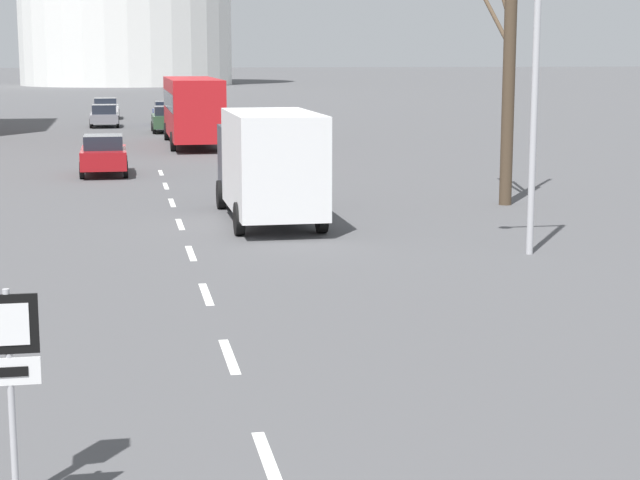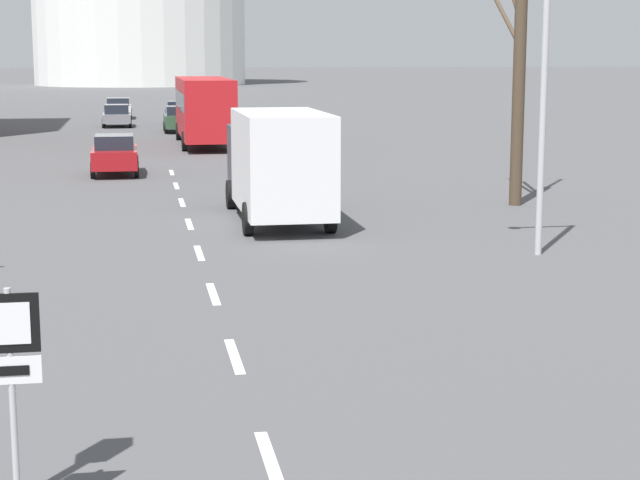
{
  "view_description": "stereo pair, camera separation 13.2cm",
  "coord_description": "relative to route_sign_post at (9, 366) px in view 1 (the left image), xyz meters",
  "views": [
    {
      "loc": [
        -1.59,
        -4.0,
        4.68
      ],
      "look_at": [
        0.28,
        5.98,
        2.92
      ],
      "focal_mm": 60.0,
      "sensor_mm": 36.0,
      "label": 1
    },
    {
      "loc": [
        -1.46,
        -4.02,
        4.68
      ],
      "look_at": [
        0.28,
        5.98,
        2.92
      ],
      "focal_mm": 60.0,
      "sensor_mm": 36.0,
      "label": 2
    }
  ],
  "objects": [
    {
      "name": "lane_stripe_3",
      "position": [
        2.73,
        10.17,
        -1.65
      ],
      "size": [
        0.16,
        2.0,
        0.01
      ],
      "primitive_type": "cube",
      "color": "silver",
      "rests_on": "ground_plane"
    },
    {
      "name": "bare_tree_right_near",
      "position": [
        13.1,
        21.44,
        2.91
      ],
      "size": [
        1.34,
        3.67,
        9.72
      ],
      "color": "#473828",
      "rests_on": "ground_plane"
    },
    {
      "name": "city_bus",
      "position": [
        4.92,
        45.62,
        0.4
      ],
      "size": [
        2.66,
        10.8,
        3.48
      ],
      "color": "red",
      "rests_on": "ground_plane"
    },
    {
      "name": "lane_stripe_6",
      "position": [
        2.73,
        23.67,
        -1.65
      ],
      "size": [
        0.16,
        2.0,
        0.01
      ],
      "primitive_type": "cube",
      "color": "silver",
      "rests_on": "ground_plane"
    },
    {
      "name": "sedan_near_left",
      "position": [
        4.27,
        62.84,
        -0.84
      ],
      "size": [
        1.74,
        3.91,
        1.59
      ],
      "color": "navy",
      "rests_on": "ground_plane"
    },
    {
      "name": "lane_stripe_7",
      "position": [
        2.73,
        28.17,
        -1.65
      ],
      "size": [
        0.16,
        2.0,
        0.01
      ],
      "primitive_type": "cube",
      "color": "silver",
      "rests_on": "ground_plane"
    },
    {
      "name": "delivery_truck",
      "position": [
        5.26,
        19.26,
        0.05
      ],
      "size": [
        2.44,
        7.2,
        3.14
      ],
      "color": "#333842",
      "rests_on": "ground_plane"
    },
    {
      "name": "sedan_mid_centre",
      "position": [
        3.98,
        55.56,
        -0.84
      ],
      "size": [
        1.76,
        3.99,
        1.6
      ],
      "color": "#2D4C33",
      "rests_on": "ground_plane"
    },
    {
      "name": "lane_stripe_4",
      "position": [
        2.73,
        14.67,
        -1.65
      ],
      "size": [
        0.16,
        2.0,
        0.01
      ],
      "primitive_type": "cube",
      "color": "silver",
      "rests_on": "ground_plane"
    },
    {
      "name": "lane_stripe_2",
      "position": [
        2.73,
        5.67,
        -1.65
      ],
      "size": [
        0.16,
        2.0,
        0.01
      ],
      "primitive_type": "cube",
      "color": "silver",
      "rests_on": "ground_plane"
    },
    {
      "name": "street_lamp_right",
      "position": [
        10.31,
        13.1,
        3.19
      ],
      "size": [
        1.92,
        0.36,
        7.88
      ],
      "color": "#B2B2B7",
      "rests_on": "ground_plane"
    },
    {
      "name": "route_sign_post",
      "position": [
        0.0,
        0.0,
        0.0
      ],
      "size": [
        0.6,
        0.08,
        2.43
      ],
      "color": "#B2B2B7",
      "rests_on": "ground_plane"
    },
    {
      "name": "sedan_near_right",
      "position": [
        0.21,
        61.27,
        -0.91
      ],
      "size": [
        1.89,
        3.89,
        1.47
      ],
      "color": "slate",
      "rests_on": "ground_plane"
    },
    {
      "name": "lane_stripe_5",
      "position": [
        2.73,
        19.17,
        -1.65
      ],
      "size": [
        0.16,
        2.0,
        0.01
      ],
      "primitive_type": "cube",
      "color": "silver",
      "rests_on": "ground_plane"
    },
    {
      "name": "lane_stripe_8",
      "position": [
        2.73,
        32.67,
        -1.65
      ],
      "size": [
        0.16,
        2.0,
        0.01
      ],
      "primitive_type": "cube",
      "color": "silver",
      "rests_on": "ground_plane"
    },
    {
      "name": "sedan_far_left",
      "position": [
        0.51,
        32.2,
        -0.84
      ],
      "size": [
        1.82,
        3.91,
        1.59
      ],
      "color": "maroon",
      "rests_on": "ground_plane"
    },
    {
      "name": "lane_stripe_1",
      "position": [
        2.73,
        1.17,
        -1.65
      ],
      "size": [
        0.16,
        2.0,
        0.01
      ],
      "primitive_type": "cube",
      "color": "silver",
      "rests_on": "ground_plane"
    },
    {
      "name": "sedan_far_right",
      "position": [
        0.2,
        70.72,
        -0.87
      ],
      "size": [
        1.96,
        4.07,
        1.53
      ],
      "color": "silver",
      "rests_on": "ground_plane"
    }
  ]
}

